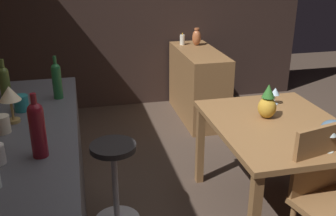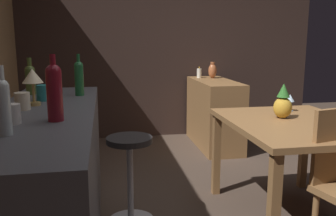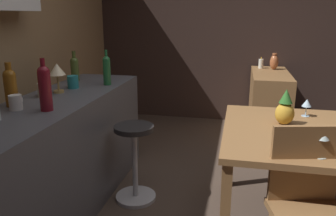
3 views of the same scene
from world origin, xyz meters
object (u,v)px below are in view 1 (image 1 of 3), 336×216
at_px(wine_glass_left, 275,92).
at_px(vase_copper, 197,37).
at_px(wine_bottle_ruby, 37,128).
at_px(wine_bottle_olive, 4,80).
at_px(chair_near_window, 327,196).
at_px(pineapple_centerpiece, 267,104).
at_px(pillar_candle_tall, 182,40).
at_px(sideboard_cabinet, 198,85).
at_px(wine_bottle_green, 57,79).
at_px(cup_teal, 21,103).
at_px(counter_lamp, 10,96).
at_px(bar_stool, 115,183).
at_px(wine_glass_right, 331,132).
at_px(fruit_bowl, 335,129).
at_px(dining_table, 278,135).
at_px(cup_cream, 2,124).

bearing_deg(wine_glass_left, vase_copper, 2.79).
height_order(wine_bottle_ruby, wine_bottle_olive, wine_bottle_ruby).
bearing_deg(chair_near_window, pineapple_centerpiece, 5.90).
distance_m(wine_glass_left, vase_copper, 1.83).
distance_m(chair_near_window, pillar_candle_tall, 2.87).
xyz_separation_m(sideboard_cabinet, wine_glass_left, (-1.55, -0.14, 0.43)).
distance_m(wine_bottle_ruby, wine_bottle_green, 0.86).
xyz_separation_m(wine_bottle_ruby, cup_teal, (0.67, 0.16, -0.11)).
bearing_deg(pillar_candle_tall, wine_bottle_olive, 133.76).
height_order(wine_bottle_green, counter_lamp, wine_bottle_green).
height_order(bar_stool, cup_teal, cup_teal).
distance_m(chair_near_window, bar_stool, 1.40).
bearing_deg(wine_glass_right, fruit_bowl, -42.72).
distance_m(dining_table, cup_teal, 1.78).
distance_m(wine_bottle_green, cup_cream, 0.60).
relative_size(counter_lamp, pillar_candle_tall, 1.59).
bearing_deg(counter_lamp, wine_bottle_green, -34.40).
relative_size(pillar_candle_tall, vase_copper, 0.71).
bearing_deg(counter_lamp, cup_teal, -9.19).
bearing_deg(bar_stool, pineapple_centerpiece, -89.96).
bearing_deg(wine_glass_left, counter_lamp, 98.71).
relative_size(bar_stool, pineapple_centerpiece, 2.53).
bearing_deg(chair_near_window, cup_cream, 74.54).
xyz_separation_m(wine_bottle_olive, counter_lamp, (-0.49, -0.11, 0.05)).
bearing_deg(pineapple_centerpiece, wine_bottle_olive, 76.61).
relative_size(sideboard_cabinet, vase_copper, 5.30).
xyz_separation_m(chair_near_window, counter_lamp, (0.65, 1.80, 0.56)).
xyz_separation_m(dining_table, pillar_candle_tall, (2.26, 0.10, 0.23)).
distance_m(dining_table, cup_cream, 1.83).
relative_size(wine_glass_left, pillar_candle_tall, 0.93).
bearing_deg(wine_bottle_green, counter_lamp, 145.60).
bearing_deg(wine_glass_left, fruit_bowl, -171.85).
height_order(wine_glass_right, vase_copper, vase_copper).
bearing_deg(pineapple_centerpiece, cup_teal, 85.66).
xyz_separation_m(dining_table, bar_stool, (0.12, 1.17, -0.30)).
xyz_separation_m(chair_near_window, wine_bottle_olive, (1.14, 1.91, 0.51)).
xyz_separation_m(wine_glass_right, counter_lamp, (0.52, 1.85, 0.20)).
bearing_deg(fruit_bowl, bar_stool, 73.94).
distance_m(pineapple_centerpiece, vase_copper, 2.07).
relative_size(dining_table, vase_copper, 5.57).
distance_m(wine_glass_left, wine_bottle_ruby, 1.90).
relative_size(dining_table, chair_near_window, 1.25).
distance_m(wine_glass_left, fruit_bowl, 0.65).
relative_size(pineapple_centerpiece, counter_lamp, 1.10).
bearing_deg(fruit_bowl, wine_glass_left, 8.15).
height_order(sideboard_cabinet, wine_bottle_ruby, wine_bottle_ruby).
xyz_separation_m(wine_bottle_olive, pillar_candle_tall, (1.70, -1.77, -0.14)).
height_order(sideboard_cabinet, pillar_candle_tall, pillar_candle_tall).
height_order(sideboard_cabinet, wine_bottle_green, wine_bottle_green).
height_order(dining_table, bar_stool, dining_table).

